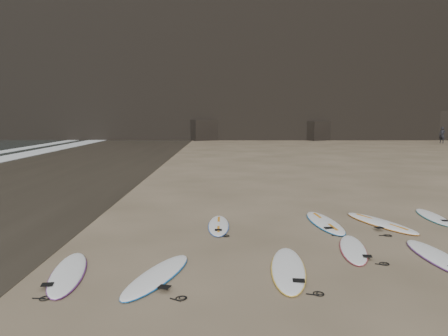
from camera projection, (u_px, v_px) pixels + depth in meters
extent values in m
plane|color=#897559|center=(376.00, 257.00, 9.37)|extent=(240.00, 240.00, 0.00)
cube|color=#383026|center=(3.00, 184.00, 19.26)|extent=(12.00, 200.00, 0.01)
cube|color=black|center=(310.00, 4.00, 66.57)|extent=(170.00, 32.00, 40.00)
cube|color=black|center=(314.00, 131.00, 53.93)|extent=(4.23, 4.46, 2.33)
cube|color=black|center=(447.00, 125.00, 54.88)|extent=(5.95, 5.19, 3.59)
cube|color=black|center=(201.00, 130.00, 53.88)|extent=(4.49, 4.76, 2.49)
ellipsoid|color=white|center=(157.00, 275.00, 8.16)|extent=(1.34, 2.54, 0.09)
ellipsoid|color=white|center=(288.00, 268.00, 8.52)|extent=(0.92, 2.70, 0.10)
ellipsoid|color=white|center=(353.00, 249.00, 9.79)|extent=(0.94, 2.31, 0.08)
ellipsoid|color=white|center=(438.00, 257.00, 9.19)|extent=(0.73, 2.60, 0.09)
ellipsoid|color=white|center=(219.00, 225.00, 11.90)|extent=(0.54, 2.25, 0.08)
ellipsoid|color=white|center=(325.00, 222.00, 12.18)|extent=(0.89, 2.75, 0.10)
ellipsoid|color=white|center=(380.00, 223.00, 12.14)|extent=(1.63, 2.74, 0.10)
ellipsoid|color=white|center=(433.00, 217.00, 12.90)|extent=(0.67, 2.25, 0.08)
ellipsoid|color=white|center=(68.00, 273.00, 8.29)|extent=(1.02, 2.52, 0.09)
imported|color=black|center=(442.00, 135.00, 47.54)|extent=(0.74, 0.78, 1.78)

